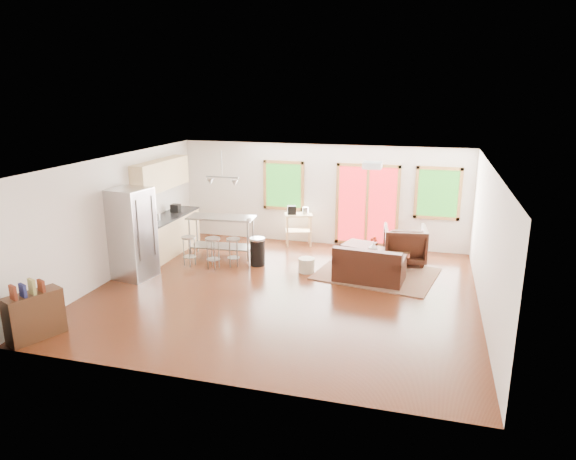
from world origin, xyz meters
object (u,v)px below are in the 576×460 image
(loveseat, at_px, (369,268))
(ottoman, at_px, (359,253))
(armchair, at_px, (405,243))
(kitchen_cart, at_px, (298,218))
(coffee_table, at_px, (385,253))
(rug, at_px, (376,274))
(refrigerator, at_px, (132,234))
(island, at_px, (221,229))

(loveseat, relative_size, ottoman, 2.25)
(armchair, distance_m, kitchen_cart, 2.84)
(coffee_table, bearing_deg, armchair, 50.08)
(rug, xyz_separation_m, ottoman, (-0.50, 0.76, 0.21))
(loveseat, height_order, ottoman, loveseat)
(coffee_table, bearing_deg, rug, -104.65)
(ottoman, height_order, refrigerator, refrigerator)
(rug, xyz_separation_m, kitchen_cart, (-2.22, 1.64, 0.71))
(ottoman, relative_size, kitchen_cart, 0.63)
(kitchen_cart, bearing_deg, armchair, -13.48)
(armchair, bearing_deg, coffee_table, 42.52)
(armchair, height_order, ottoman, armchair)
(loveseat, xyz_separation_m, armchair, (0.65, 1.45, 0.18))
(coffee_table, height_order, kitchen_cart, kitchen_cart)
(ottoman, height_order, island, island)
(refrigerator, bearing_deg, armchair, 33.44)
(island, bearing_deg, refrigerator, -125.47)
(refrigerator, xyz_separation_m, kitchen_cart, (2.82, 3.19, -0.25))
(loveseat, bearing_deg, island, 174.49)
(rug, distance_m, island, 3.82)
(rug, xyz_separation_m, coffee_table, (0.13, 0.50, 0.33))
(loveseat, xyz_separation_m, island, (-3.64, 0.71, 0.39))
(refrigerator, height_order, kitchen_cart, refrigerator)
(armchair, relative_size, ottoman, 1.45)
(loveseat, xyz_separation_m, refrigerator, (-4.92, -1.09, 0.67))
(kitchen_cart, bearing_deg, ottoman, -27.21)
(refrigerator, bearing_deg, rug, 26.09)
(ottoman, bearing_deg, rug, -56.74)
(loveseat, height_order, refrigerator, refrigerator)
(rug, distance_m, ottoman, 0.93)
(armchair, height_order, kitchen_cart, kitchen_cart)
(ottoman, distance_m, kitchen_cart, 2.00)
(loveseat, height_order, armchair, armchair)
(rug, distance_m, armchair, 1.22)
(armchair, height_order, island, island)
(kitchen_cart, bearing_deg, island, -137.75)
(kitchen_cart, bearing_deg, coffee_table, -25.95)
(ottoman, relative_size, island, 0.41)
(refrigerator, bearing_deg, coffee_table, 30.63)
(loveseat, relative_size, coffee_table, 1.34)
(coffee_table, xyz_separation_m, refrigerator, (-5.16, -2.05, 0.63))
(loveseat, height_order, kitchen_cart, kitchen_cart)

